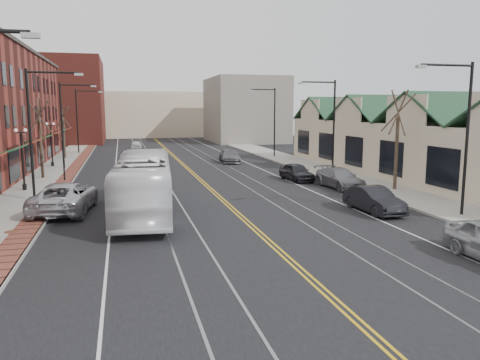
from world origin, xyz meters
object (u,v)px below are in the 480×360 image
parked_suv (65,197)px  parked_car_b (374,200)px  transit_bus (144,184)px  parked_car_d (296,172)px  parked_car_c (340,178)px

parked_suv → parked_car_b: (16.80, -4.23, -0.14)m
transit_bus → parked_suv: transit_bus is taller
transit_bus → parked_car_d: bearing=-138.6°
parked_suv → parked_car_d: 18.52m
parked_suv → parked_car_d: size_ratio=1.49×
parked_car_c → parked_car_b: bearing=-106.6°
parked_car_b → parked_car_d: 12.02m
transit_bus → parked_suv: 4.64m
transit_bus → parked_car_d: transit_bus is taller
parked_car_b → parked_car_d: parked_car_b is taller
parked_suv → parked_car_b: parked_suv is taller
parked_car_c → parked_car_d: parked_car_c is taller
transit_bus → parked_car_c: transit_bus is taller
parked_car_b → parked_suv: bearing=163.1°
transit_bus → parked_car_b: size_ratio=2.73×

